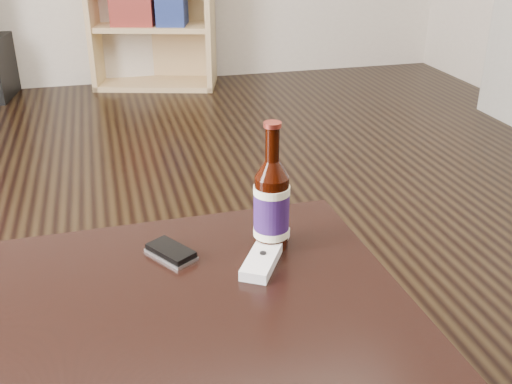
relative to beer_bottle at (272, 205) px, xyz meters
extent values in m
cube|color=black|center=(-0.27, 0.32, -0.61)|extent=(5.00, 6.00, 0.01)
cube|color=tan|center=(0.09, 3.16, -0.59)|extent=(0.87, 0.58, 0.03)
cube|color=tan|center=(0.09, 3.16, -0.20)|extent=(0.80, 0.53, 0.03)
cube|color=maroon|center=(-0.03, 3.17, -0.08)|extent=(0.33, 0.30, 0.22)
cube|color=navy|center=(0.22, 3.10, -0.09)|extent=(0.24, 0.27, 0.20)
cylinder|color=black|center=(0.08, 0.07, -0.38)|extent=(0.08, 0.08, 0.45)
cylinder|color=black|center=(0.00, 0.00, -0.02)|extent=(0.08, 0.08, 0.14)
cylinder|color=#2D1551|center=(0.00, 0.00, -0.01)|extent=(0.08, 0.08, 0.09)
cylinder|color=white|center=(0.00, 0.00, 0.03)|extent=(0.08, 0.08, 0.01)
cylinder|color=white|center=(0.00, 0.00, -0.06)|extent=(0.08, 0.08, 0.01)
cone|color=black|center=(0.00, 0.00, 0.07)|extent=(0.08, 0.08, 0.03)
cylinder|color=black|center=(0.00, 0.00, 0.12)|extent=(0.03, 0.03, 0.06)
cylinder|color=maroon|center=(0.00, 0.00, 0.16)|extent=(0.04, 0.04, 0.01)
cube|color=#B2B2B4|center=(-0.19, 0.01, -0.08)|extent=(0.10, 0.11, 0.01)
cube|color=black|center=(-0.19, 0.01, -0.08)|extent=(0.09, 0.11, 0.01)
cylinder|color=#B2B2B4|center=(-0.18, -0.01, -0.07)|extent=(0.03, 0.03, 0.00)
cube|color=silver|center=(-0.02, -0.04, -0.08)|extent=(0.13, 0.18, 0.02)
cylinder|color=black|center=(-0.01, -0.01, -0.07)|extent=(0.02, 0.02, 0.00)
cylinder|color=black|center=(-0.03, -0.06, -0.07)|extent=(0.02, 0.02, 0.00)
camera|label=1|loc=(-0.28, -0.96, 0.50)|focal=42.00mm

